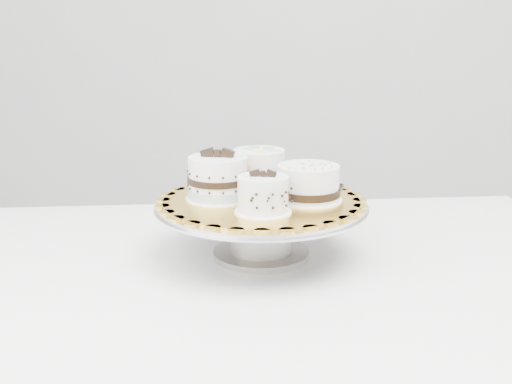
{
  "coord_description": "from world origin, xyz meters",
  "views": [
    {
      "loc": [
        -0.16,
        -0.95,
        1.19
      ],
      "look_at": [
        -0.17,
        0.2,
        0.88
      ],
      "focal_mm": 45.0,
      "sensor_mm": 36.0,
      "label": 1
    }
  ],
  "objects_px": {
    "table": "(278,300)",
    "cake_dots": "(259,168)",
    "cake_board": "(261,201)",
    "cake_swirl": "(263,195)",
    "cake_stand": "(261,219)",
    "cake_banded": "(218,180)",
    "cake_ribbon": "(309,184)"
  },
  "relations": [
    {
      "from": "table",
      "to": "cake_swirl",
      "type": "xyz_separation_m",
      "value": [
        -0.03,
        -0.04,
        0.21
      ]
    },
    {
      "from": "cake_dots",
      "to": "table",
      "type": "bearing_deg",
      "value": -58.3
    },
    {
      "from": "cake_dots",
      "to": "cake_board",
      "type": "bearing_deg",
      "value": -70.36
    },
    {
      "from": "cake_stand",
      "to": "cake_board",
      "type": "relative_size",
      "value": 1.09
    },
    {
      "from": "cake_banded",
      "to": "cake_ribbon",
      "type": "relative_size",
      "value": 0.86
    },
    {
      "from": "cake_banded",
      "to": "cake_stand",
      "type": "bearing_deg",
      "value": 4.99
    },
    {
      "from": "cake_dots",
      "to": "cake_ribbon",
      "type": "relative_size",
      "value": 0.89
    },
    {
      "from": "table",
      "to": "cake_dots",
      "type": "relative_size",
      "value": 10.59
    },
    {
      "from": "cake_stand",
      "to": "cake_banded",
      "type": "bearing_deg",
      "value": 176.15
    },
    {
      "from": "table",
      "to": "cake_stand",
      "type": "bearing_deg",
      "value": 120.64
    },
    {
      "from": "cake_swirl",
      "to": "cake_stand",
      "type": "bearing_deg",
      "value": 97.73
    },
    {
      "from": "cake_board",
      "to": "table",
      "type": "bearing_deg",
      "value": -54.16
    },
    {
      "from": "cake_dots",
      "to": "cake_ribbon",
      "type": "xyz_separation_m",
      "value": [
        0.09,
        -0.1,
        -0.01
      ]
    },
    {
      "from": "cake_swirl",
      "to": "table",
      "type": "bearing_deg",
      "value": 60.02
    },
    {
      "from": "cake_board",
      "to": "cake_ribbon",
      "type": "xyz_separation_m",
      "value": [
        0.09,
        -0.0,
        0.03
      ]
    },
    {
      "from": "table",
      "to": "cake_banded",
      "type": "relative_size",
      "value": 10.91
    },
    {
      "from": "table",
      "to": "cake_stand",
      "type": "xyz_separation_m",
      "value": [
        -0.03,
        0.04,
        0.14
      ]
    },
    {
      "from": "cake_swirl",
      "to": "cake_banded",
      "type": "bearing_deg",
      "value": 138.56
    },
    {
      "from": "cake_stand",
      "to": "cake_swirl",
      "type": "distance_m",
      "value": 0.11
    },
    {
      "from": "cake_swirl",
      "to": "cake_ribbon",
      "type": "distance_m",
      "value": 0.12
    },
    {
      "from": "cake_board",
      "to": "cake_dots",
      "type": "relative_size",
      "value": 2.86
    },
    {
      "from": "cake_board",
      "to": "cake_banded",
      "type": "distance_m",
      "value": 0.09
    },
    {
      "from": "table",
      "to": "cake_banded",
      "type": "height_order",
      "value": "cake_banded"
    },
    {
      "from": "table",
      "to": "cake_swirl",
      "type": "distance_m",
      "value": 0.22
    },
    {
      "from": "cake_banded",
      "to": "cake_ribbon",
      "type": "height_order",
      "value": "cake_banded"
    },
    {
      "from": "table",
      "to": "cake_dots",
      "type": "xyz_separation_m",
      "value": [
        -0.04,
        0.14,
        0.22
      ]
    },
    {
      "from": "cake_board",
      "to": "cake_swirl",
      "type": "xyz_separation_m",
      "value": [
        0.0,
        -0.09,
        0.03
      ]
    },
    {
      "from": "cake_stand",
      "to": "cake_board",
      "type": "height_order",
      "value": "cake_board"
    },
    {
      "from": "table",
      "to": "cake_ribbon",
      "type": "relative_size",
      "value": 9.41
    },
    {
      "from": "cake_swirl",
      "to": "cake_dots",
      "type": "xyz_separation_m",
      "value": [
        -0.01,
        0.18,
        0.01
      ]
    },
    {
      "from": "cake_board",
      "to": "cake_banded",
      "type": "height_order",
      "value": "cake_banded"
    },
    {
      "from": "table",
      "to": "cake_ribbon",
      "type": "bearing_deg",
      "value": 30.98
    }
  ]
}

